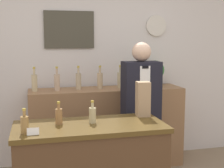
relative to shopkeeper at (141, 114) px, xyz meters
The scene contains 15 objects.
back_wall 1.10m from the shopkeeper, 116.46° to the left, with size 5.20×0.09×2.70m.
back_shelf 0.67m from the shopkeeper, 115.28° to the left, with size 1.92×0.47×1.01m.
shopkeeper is the anchor object (origin of this frame).
potted_plant 0.82m from the shopkeeper, 56.18° to the left, with size 0.24×0.24×0.34m.
paper_bag 0.59m from the shopkeeper, 107.17° to the right, with size 0.13×0.12×0.33m.
price_card_left 1.45m from the shopkeeper, 143.22° to the right, with size 0.09×0.02×0.06m.
counter_bottle_0 1.47m from the shopkeeper, 146.41° to the right, with size 0.06×0.06×0.20m.
counter_bottle_1 1.13m from the shopkeeper, 147.55° to the right, with size 0.06×0.06×0.20m.
counter_bottle_2 0.93m from the shopkeeper, 136.25° to the right, with size 0.06×0.06×0.20m.
shelf_bottle_0 1.30m from the shopkeeper, 154.46° to the left, with size 0.07×0.07×0.29m.
shelf_bottle_1 1.07m from the shopkeeper, 148.75° to the left, with size 0.07×0.07×0.29m.
shelf_bottle_2 0.90m from the shopkeeper, 137.21° to the left, with size 0.07×0.07×0.29m.
shelf_bottle_3 0.72m from the shopkeeper, 123.35° to the left, with size 0.07×0.07×0.29m.
shelf_bottle_4 0.64m from the shopkeeper, 99.18° to the left, with size 0.07×0.07×0.29m.
shelf_bottle_5 0.65m from the shopkeeper, 72.13° to the left, with size 0.07×0.07×0.29m.
Camera 1 is at (-0.70, -2.05, 1.62)m, focal length 50.00 mm.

